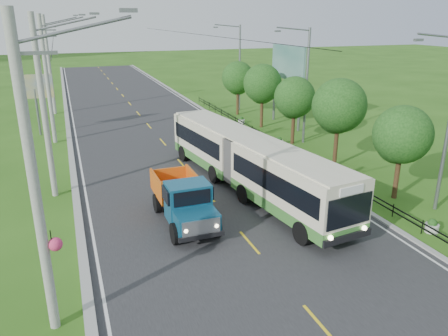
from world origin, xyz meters
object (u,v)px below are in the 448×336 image
tree_fourth (294,99)px  streetlight_near (448,119)px  billboard_left (35,90)px  tree_back (238,79)px  dump_truck (184,198)px  streetlight_mid (305,82)px  billboard_right (288,68)px  pole_nearest (37,188)px  pole_near (44,108)px  planter_near (336,173)px  tree_fifth (262,85)px  planter_front (432,226)px  planter_far (241,121)px  pole_mid (48,80)px  tree_second (401,137)px  planter_mid (279,141)px  pole_far (50,65)px  bus (249,159)px  tree_third (338,108)px  streetlight_far (238,65)px

tree_fourth → streetlight_near: bearing=-86.8°
tree_fourth → billboard_left: bearing=153.0°
tree_back → dump_truck: bearing=-117.6°
streetlight_mid → billboard_right: streetlight_mid is taller
pole_nearest → billboard_right: pole_nearest is taller
pole_near → planter_near: (16.86, -3.00, -4.81)m
pole_near → planter_near: bearing=-10.1°
tree_fifth → planter_front: (-1.26, -22.14, -3.57)m
planter_far → pole_nearest: bearing=-124.0°
pole_mid → streetlight_near: 28.26m
tree_fourth → tree_fifth: (0.00, 6.00, 0.27)m
streetlight_near → tree_back: bearing=91.7°
tree_fourth → pole_mid: bearing=159.3°
pole_mid → tree_second: size_ratio=1.89×
tree_second → planter_mid: (-1.26, 11.86, -3.23)m
pole_near → billboard_left: pole_near is taller
pole_far → planter_near: pole_far is taller
tree_second → billboard_left: (-19.36, 21.86, 0.35)m
streetlight_near → tree_second: bearing=110.2°
planter_far → pole_mid: bearing=-176.6°
tree_fifth → bus: size_ratio=0.35×
tree_third → billboard_right: bearing=78.4°
tree_fourth → tree_fifth: 6.01m
planter_far → billboard_left: (-18.10, 2.00, 3.58)m
pole_far → planter_front: 39.15m
pole_mid → planter_near: size_ratio=14.93×
pole_nearest → tree_third: pole_nearest is taller
tree_second → planter_near: tree_second is taller
tree_second → tree_fifth: bearing=90.0°
streetlight_mid → billboard_right: (1.66, 6.00, 0.44)m
planter_far → tree_second: bearing=-86.4°
tree_third → billboard_left: size_ratio=1.15×
pole_nearest → tree_fourth: size_ratio=1.85×
tree_second → bus: size_ratio=0.32×
planter_near → planter_far: size_ratio=1.00×
tree_fourth → planter_far: bearing=99.1°
planter_front → streetlight_far: bearing=86.1°
tree_second → planter_front: (-1.26, -4.14, -3.23)m
tree_fourth → streetlight_mid: bearing=-10.1°
pole_nearest → tree_fourth: 24.96m
tree_fourth → planter_mid: 3.53m
pole_mid → streetlight_mid: pole_mid is taller
pole_nearest → planter_near: 19.65m
pole_mid → planter_mid: bearing=-22.5°
tree_fifth → dump_truck: 21.09m
pole_near → tree_third: pole_near is taller
planter_near → bus: size_ratio=0.04×
tree_second → streetlight_mid: (0.79, 11.86, 1.38)m
tree_second → streetlight_near: streetlight_near is taller
pole_far → planter_near: (16.86, -27.00, -4.81)m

